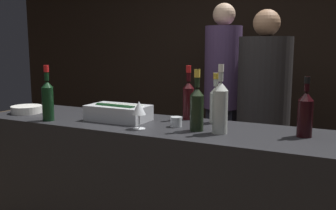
{
  "coord_description": "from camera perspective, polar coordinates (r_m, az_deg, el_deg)",
  "views": [
    {
      "loc": [
        1.0,
        -1.7,
        1.45
      ],
      "look_at": [
        0.0,
        0.33,
        1.1
      ],
      "focal_mm": 40.0,
      "sensor_mm": 36.0,
      "label": 1
    }
  ],
  "objects": [
    {
      "name": "champagne_bottle",
      "position": [
        2.12,
        4.41,
        -0.22
      ],
      "size": [
        0.08,
        0.08,
        0.35
      ],
      "color": "black",
      "rests_on": "bar_counter"
    },
    {
      "name": "person_blond_tee",
      "position": [
        3.1,
        14.32,
        -0.51
      ],
      "size": [
        0.42,
        0.42,
        1.74
      ],
      "rotation": [
        0.0,
        0.0,
        1.75
      ],
      "color": "black",
      "rests_on": "ground_plane"
    },
    {
      "name": "red_wine_bottle_burgundy",
      "position": [
        2.53,
        -17.87,
        0.98
      ],
      "size": [
        0.07,
        0.07,
        0.36
      ],
      "color": "black",
      "rests_on": "bar_counter"
    },
    {
      "name": "red_wine_bottle_tall",
      "position": [
        2.45,
        3.12,
        1.07
      ],
      "size": [
        0.07,
        0.07,
        0.35
      ],
      "color": "black",
      "rests_on": "bar_counter"
    },
    {
      "name": "bowl_white",
      "position": [
        2.88,
        -20.75,
        -0.6
      ],
      "size": [
        0.21,
        0.21,
        0.05
      ],
      "color": "silver",
      "rests_on": "bar_counter"
    },
    {
      "name": "ice_bin_with_bottles",
      "position": [
        2.44,
        -7.54,
        -1.07
      ],
      "size": [
        0.4,
        0.23,
        0.11
      ],
      "color": "#B7BABF",
      "rests_on": "bar_counter"
    },
    {
      "name": "bar_counter",
      "position": [
        2.44,
        -0.32,
        -14.34
      ],
      "size": [
        2.56,
        0.61,
        0.98
      ],
      "color": "black",
      "rests_on": "ground_plane"
    },
    {
      "name": "red_wine_bottle_black_foil",
      "position": [
        2.1,
        20.19,
        -1.11
      ],
      "size": [
        0.08,
        0.08,
        0.32
      ],
      "color": "black",
      "rests_on": "bar_counter"
    },
    {
      "name": "white_wine_bottle",
      "position": [
        2.07,
        7.97,
        -0.12
      ],
      "size": [
        0.08,
        0.08,
        0.38
      ],
      "color": "#B2B7AD",
      "rests_on": "bar_counter"
    },
    {
      "name": "wine_glass",
      "position": [
        2.17,
        -4.44,
        -0.58
      ],
      "size": [
        0.08,
        0.08,
        0.16
      ],
      "color": "silver",
      "rests_on": "bar_counter"
    },
    {
      "name": "rose_wine_bottle",
      "position": [
        2.36,
        7.25,
        0.43
      ],
      "size": [
        0.07,
        0.07,
        0.31
      ],
      "color": "#B2B7AD",
      "rests_on": "bar_counter"
    },
    {
      "name": "person_in_hoodie",
      "position": [
        3.63,
        8.29,
        2.36
      ],
      "size": [
        0.35,
        0.35,
        1.85
      ],
      "rotation": [
        0.0,
        0.0,
        0.83
      ],
      "color": "black",
      "rests_on": "ground_plane"
    },
    {
      "name": "wall_back_chalkboard",
      "position": [
        4.15,
        12.36,
        8.04
      ],
      "size": [
        6.4,
        0.06,
        2.8
      ],
      "color": "black",
      "rests_on": "ground_plane"
    },
    {
      "name": "candle_votive",
      "position": [
        2.24,
        1.25,
        -2.57
      ],
      "size": [
        0.07,
        0.07,
        0.06
      ],
      "color": "silver",
      "rests_on": "bar_counter"
    }
  ]
}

